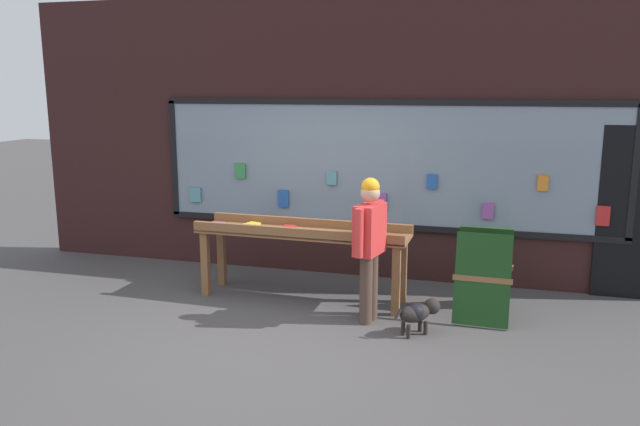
% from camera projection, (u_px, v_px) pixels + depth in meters
% --- Properties ---
extents(ground_plane, '(40.00, 40.00, 0.00)m').
position_uv_depth(ground_plane, '(269.00, 335.00, 6.50)').
color(ground_plane, '#474444').
extents(shopfront_facade, '(8.69, 0.29, 3.74)m').
position_uv_depth(shopfront_facade, '(334.00, 140.00, 8.37)').
color(shopfront_facade, '#331919').
rests_on(shopfront_facade, ground_plane).
extents(display_table_main, '(2.58, 0.68, 0.94)m').
position_uv_depth(display_table_main, '(302.00, 238.00, 7.47)').
color(display_table_main, brown).
rests_on(display_table_main, ground_plane).
extents(person_browsing, '(0.31, 0.63, 1.60)m').
position_uv_depth(person_browsing, '(370.00, 240.00, 6.70)').
color(person_browsing, '#4C382D').
rests_on(person_browsing, ground_plane).
extents(small_dog, '(0.44, 0.43, 0.36)m').
position_uv_depth(small_dog, '(418.00, 312.00, 6.47)').
color(small_dog, black).
rests_on(small_dog, ground_plane).
extents(sandwich_board_sign, '(0.65, 0.86, 0.98)m').
position_uv_depth(sandwich_board_sign, '(484.00, 272.00, 6.97)').
color(sandwich_board_sign, '#193F19').
rests_on(sandwich_board_sign, ground_plane).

